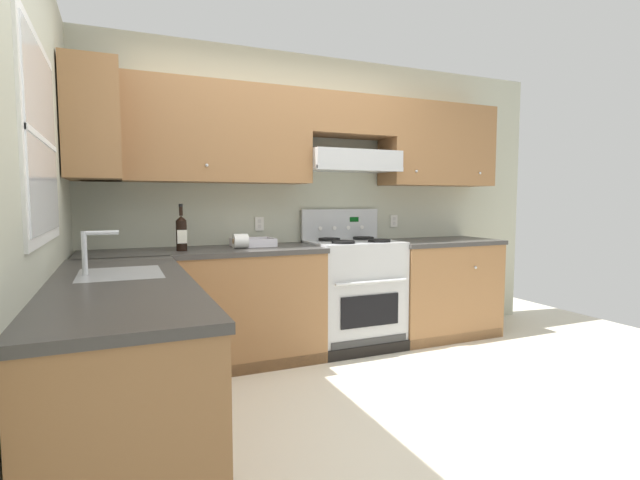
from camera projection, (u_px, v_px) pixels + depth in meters
name	position (u px, v px, depth m)	size (l,w,h in m)	color
ground_plane	(356.00, 419.00, 2.76)	(7.04, 7.04, 0.00)	beige
wall_back	(318.00, 178.00, 4.19)	(4.68, 0.57, 2.55)	#B7BAA3
wall_left	(38.00, 187.00, 2.23)	(0.47, 4.00, 2.55)	#B7BAA3
counter_back_run	(305.00, 300.00, 3.92)	(3.60, 0.65, 0.91)	olive
counter_left_run	(125.00, 374.00, 2.23)	(0.63, 1.91, 1.13)	olive
stove	(353.00, 292.00, 4.11)	(0.76, 0.62, 1.20)	#B7BABC
wine_bottle	(181.00, 232.00, 3.46)	(0.08, 0.08, 0.35)	black
bowl	(253.00, 244.00, 3.82)	(0.33, 0.26, 0.06)	silver
paper_towel_roll	(240.00, 241.00, 3.64)	(0.11, 0.11, 0.11)	white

